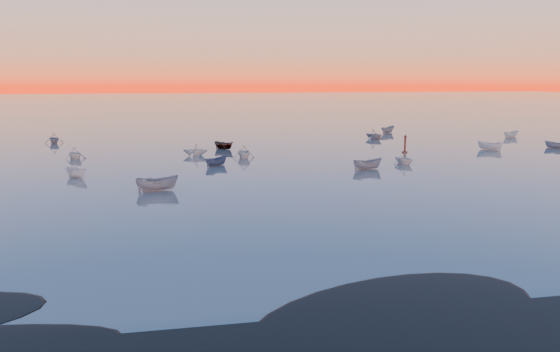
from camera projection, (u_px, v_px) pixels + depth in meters
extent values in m
plane|color=#635953|center=(222.00, 128.00, 126.58)|extent=(600.00, 600.00, 0.00)
imported|color=slate|center=(158.00, 191.00, 55.80)|extent=(2.21, 4.48, 1.50)
imported|color=white|center=(404.00, 164.00, 73.06)|extent=(3.78, 2.71, 1.21)
cylinder|color=#44140E|center=(405.00, 152.00, 84.27)|extent=(0.82, 0.82, 0.27)
cylinder|color=#44140E|center=(405.00, 145.00, 84.07)|extent=(0.29, 0.29, 2.37)
cone|color=#44140E|center=(405.00, 136.00, 83.82)|extent=(0.55, 0.55, 0.46)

